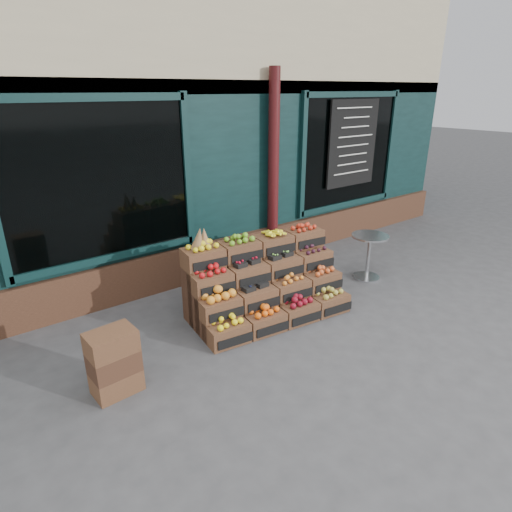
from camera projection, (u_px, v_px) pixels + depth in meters
ground at (302, 330)px, 5.45m from camera, size 60.00×60.00×0.00m
shop_facade at (127, 115)px, 8.35m from camera, size 12.00×6.24×4.80m
crate_display at (264, 286)px, 5.76m from camera, size 2.17×1.26×1.29m
spare_crates at (114, 362)px, 4.24m from camera, size 0.48×0.35×0.69m
bistro_table at (369, 252)px, 6.80m from camera, size 0.58×0.58×0.73m
shopkeeper at (80, 223)px, 6.13m from camera, size 0.90×0.72×2.15m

